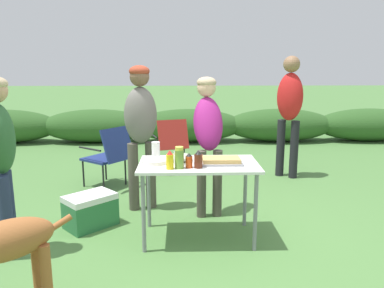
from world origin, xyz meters
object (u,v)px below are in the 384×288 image
at_px(bbq_sauce_bottle, 198,160).
at_px(standing_person_in_red_jacket, 141,122).
at_px(standing_person_in_navy_coat, 0,147).
at_px(cooler_box, 90,211).
at_px(plate_stack, 154,161).
at_px(camp_chair_near_hedge, 170,142).
at_px(hot_sauce_bottle, 189,161).
at_px(folding_table, 198,171).
at_px(mixing_bowl, 180,157).
at_px(mayo_bottle, 177,157).
at_px(relish_jar, 179,158).
at_px(paper_cup_stack, 156,150).
at_px(food_tray, 221,161).
at_px(camp_chair_green_behind_table, 109,154).
at_px(standing_person_in_olive_jacket, 208,129).
at_px(mustard_bottle, 170,160).
at_px(standing_person_with_beanie, 289,105).

xyz_separation_m(bbq_sauce_bottle, standing_person_in_red_jacket, (-0.60, 0.95, 0.19)).
distance_m(standing_person_in_navy_coat, cooler_box, 1.12).
height_order(plate_stack, camp_chair_near_hedge, camp_chair_near_hedge).
xyz_separation_m(plate_stack, standing_person_in_navy_coat, (-1.25, -0.27, 0.20)).
bearing_deg(hot_sauce_bottle, folding_table, 60.03).
height_order(mixing_bowl, mayo_bottle, mayo_bottle).
relative_size(plate_stack, standing_person_in_red_jacket, 0.15).
relative_size(folding_table, relish_jar, 5.70).
xyz_separation_m(paper_cup_stack, mayo_bottle, (0.21, -0.30, 0.00)).
bearing_deg(relish_jar, hot_sauce_bottle, 13.06).
distance_m(paper_cup_stack, mayo_bottle, 0.37).
xyz_separation_m(bbq_sauce_bottle, mayo_bottle, (-0.18, 0.10, 0.00)).
distance_m(folding_table, standing_person_in_navy_coat, 1.71).
bearing_deg(food_tray, plate_stack, 176.66).
bearing_deg(plate_stack, standing_person_in_red_jacket, 104.46).
xyz_separation_m(standing_person_in_red_jacket, camp_chair_near_hedge, (0.27, 1.57, -0.54)).
relative_size(standing_person_in_navy_coat, camp_chair_green_behind_table, 1.85).
xyz_separation_m(mayo_bottle, standing_person_in_olive_jacket, (0.33, 0.71, 0.14)).
bearing_deg(camp_chair_near_hedge, mayo_bottle, -104.69).
height_order(food_tray, mustard_bottle, mustard_bottle).
xyz_separation_m(folding_table, mustard_bottle, (-0.26, -0.20, 0.16)).
xyz_separation_m(plate_stack, mayo_bottle, (0.21, -0.08, 0.06)).
height_order(folding_table, bbq_sauce_bottle, bbq_sauce_bottle).
xyz_separation_m(relish_jar, standing_person_in_olive_jacket, (0.31, 0.82, 0.12)).
distance_m(mixing_bowl, standing_person_in_navy_coat, 1.55).
xyz_separation_m(food_tray, relish_jar, (-0.38, -0.15, 0.07)).
xyz_separation_m(paper_cup_stack, cooler_box, (-0.68, 0.06, -0.65)).
height_order(folding_table, mayo_bottle, mayo_bottle).
bearing_deg(standing_person_with_beanie, paper_cup_stack, -99.48).
xyz_separation_m(mixing_bowl, bbq_sauce_bottle, (0.16, -0.25, 0.04)).
relative_size(food_tray, cooler_box, 0.68).
xyz_separation_m(food_tray, paper_cup_stack, (-0.62, 0.26, 0.05)).
distance_m(relish_jar, standing_person_in_navy_coat, 1.49).
bearing_deg(standing_person_with_beanie, hot_sauce_bottle, -88.56).
relative_size(mayo_bottle, standing_person_in_navy_coat, 0.11).
bearing_deg(paper_cup_stack, mixing_bowl, -31.13).
bearing_deg(mixing_bowl, camp_chair_green_behind_table, 122.78).
xyz_separation_m(plate_stack, hot_sauce_bottle, (0.32, -0.17, 0.05)).
bearing_deg(mustard_bottle, camp_chair_near_hedge, 91.72).
bearing_deg(standing_person_with_beanie, mayo_bottle, -91.46).
xyz_separation_m(paper_cup_stack, standing_person_in_olive_jacket, (0.54, 0.41, 0.14)).
bearing_deg(mustard_bottle, paper_cup_stack, 109.21).
bearing_deg(mayo_bottle, hot_sauce_bottle, -39.84).
height_order(paper_cup_stack, relish_jar, relish_jar).
xyz_separation_m(mayo_bottle, camp_chair_near_hedge, (-0.14, 2.43, -0.35)).
height_order(food_tray, standing_person_in_red_jacket, standing_person_in_red_jacket).
relative_size(plate_stack, standing_person_with_beanie, 0.14).
relative_size(mixing_bowl, hot_sauce_bottle, 1.70).
distance_m(plate_stack, standing_person_in_olive_jacket, 0.85).
relative_size(mixing_bowl, standing_person_in_olive_jacket, 0.15).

